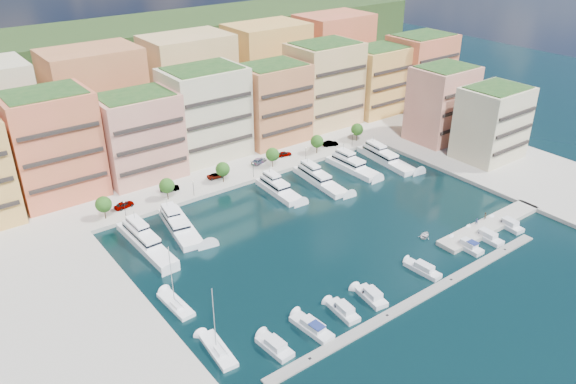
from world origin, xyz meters
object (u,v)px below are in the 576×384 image
lamppost_4 (352,137)px  yacht_0 (144,240)px  cruiser_9 (508,225)px  sailboat_1 (176,305)px  cruiser_3 (371,297)px  tender_1 (469,225)px  lamppost_2 (253,168)px  tender_0 (425,235)px  cruiser_5 (423,270)px  tree_1 (167,186)px  cruiser_1 (312,328)px  yacht_6 (384,157)px  cruiser_0 (275,347)px  yacht_5 (351,165)px  cruiser_8 (486,237)px  person_1 (485,216)px  tree_4 (317,141)px  yacht_3 (277,188)px  yacht_1 (179,225)px  car_0 (124,205)px  car_4 (284,154)px  person_0 (477,221)px  car_1 (170,188)px  cruiser_2 (343,311)px  tree_5 (357,130)px  car_3 (259,161)px  car_2 (216,176)px  sailboat_0 (218,351)px  car_5 (330,143)px  tree_3 (272,154)px  cruiser_7 (467,246)px  lamppost_3 (306,152)px  yacht_4 (318,179)px  lamppost_1 (193,186)px  lamppost_0 (124,207)px  tree_2 (223,169)px

lamppost_4 → yacht_0: 74.07m
cruiser_9 → sailboat_1: (-74.47, 20.23, -0.24)m
cruiser_3 → tender_1: bearing=8.5°
lamppost_2 → tender_0: lamppost_2 is taller
yacht_0 → cruiser_5: 59.56m
tree_1 → cruiser_1: 58.28m
yacht_6 → cruiser_0: size_ratio=2.97×
yacht_5 → cruiser_0: 74.56m
cruiser_8 → person_1: (5.64, 4.59, 1.34)m
tree_4 → yacht_3: (-22.94, -11.77, -3.53)m
yacht_1 → car_0: 16.95m
car_4 → person_0: bearing=-157.4°
car_0 → car_1: (12.94, 1.71, -0.03)m
car_4 → car_0: bearing=103.0°
cruiser_5 → tender_0: 14.05m
yacht_3 → cruiser_0: 57.56m
yacht_3 → cruiser_2: yacht_3 is taller
tree_1 → tree_5: size_ratio=1.00×
cruiser_2 → car_3: (24.01, 62.33, 1.23)m
yacht_0 → tender_1: (63.44, -37.77, -0.81)m
yacht_3 → car_2: (-9.34, 15.16, 0.45)m
cruiser_8 → car_2: car_2 is taller
cruiser_3 → car_1: car_1 is taller
sailboat_0 → car_5: (71.85, 54.72, 1.49)m
car_1 → person_1: size_ratio=2.76×
tree_4 → tree_5: size_ratio=1.00×
lamppost_2 → tender_0: 49.39m
tree_3 → cruiser_7: 59.14m
car_5 → sailboat_0: bearing=146.3°
cruiser_9 → tender_0: cruiser_9 is taller
lamppost_3 → cruiser_2: (-35.73, -55.78, -3.28)m
lamppost_2 → car_1: 22.58m
tree_5 → yacht_6: bearing=-100.6°
yacht_0 → tender_0: (51.78, -34.56, -0.85)m
lamppost_2 → yacht_0: bearing=-161.4°
tree_4 → cruiser_0: 81.57m
tree_5 → yacht_3: (-38.94, -11.77, -3.53)m
yacht_4 → cruiser_2: yacht_4 is taller
tree_1 → yacht_4: size_ratio=0.28×
lamppost_3 → cruiser_7: size_ratio=0.58×
car_2 → lamppost_3: bearing=-97.0°
lamppost_1 → car_1: (-3.57, 6.34, -2.02)m
yacht_3 → sailboat_1: size_ratio=1.22×
tree_4 → cruiser_2: tree_4 is taller
lamppost_3 → yacht_3: yacht_3 is taller
car_2 → tree_1: bearing=107.4°
lamppost_0 → yacht_5: size_ratio=0.24×
car_0 → car_5: size_ratio=1.02×
tree_2 → sailboat_1: size_ratio=0.43×
yacht_5 → cruiser_5: size_ratio=2.21×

